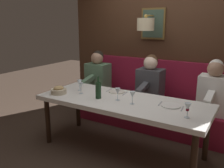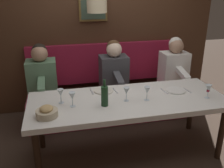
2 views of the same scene
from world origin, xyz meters
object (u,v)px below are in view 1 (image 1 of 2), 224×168
at_px(wine_bottle, 98,90).
at_px(wine_glass_3, 81,86).
at_px(diner_near, 150,81).
at_px(diner_nearest, 213,89).
at_px(bread_bowl, 59,90).
at_px(wine_glass_1, 132,95).
at_px(dining_table, 122,104).
at_px(wine_glass_4, 79,83).
at_px(diner_middle, 98,74).
at_px(wine_glass_0, 188,107).
at_px(wine_glass_2, 118,92).

bearing_deg(wine_bottle, wine_glass_3, 80.65).
height_order(diner_near, wine_glass_3, diner_near).
distance_m(diner_nearest, wine_glass_3, 1.88).
relative_size(diner_nearest, bread_bowl, 3.60).
distance_m(wine_glass_1, wine_glass_3, 0.83).
distance_m(dining_table, wine_glass_4, 0.79).
height_order(diner_middle, wine_glass_0, diner_middle).
distance_m(diner_nearest, wine_glass_4, 1.93).
height_order(diner_middle, wine_glass_3, diner_middle).
bearing_deg(diner_nearest, wine_glass_3, 119.81).
xyz_separation_m(diner_near, wine_glass_1, (-0.96, -0.16, 0.04)).
distance_m(wine_glass_3, bread_bowl, 0.32).
bearing_deg(wine_glass_3, dining_table, -85.25).
bearing_deg(wine_glass_2, diner_near, -4.48).
distance_m(wine_glass_4, wine_bottle, 0.49).
bearing_deg(wine_glass_3, diner_middle, 20.39).
height_order(wine_glass_2, wine_glass_4, same).
bearing_deg(wine_glass_0, wine_bottle, 86.67).
bearing_deg(diner_middle, wine_glass_1, -129.17).
bearing_deg(wine_glass_4, dining_table, -94.75).
bearing_deg(diner_middle, diner_nearest, -90.00).
distance_m(diner_nearest, diner_middle, 1.98).
height_order(diner_middle, wine_glass_2, diner_middle).
bearing_deg(wine_glass_1, wine_glass_0, -97.93).
bearing_deg(diner_near, wine_glass_0, -140.80).
bearing_deg(wine_glass_0, wine_glass_2, 81.90).
xyz_separation_m(diner_near, wine_bottle, (-0.99, 0.33, 0.04)).
distance_m(diner_near, wine_bottle, 1.05).
bearing_deg(wine_glass_2, dining_table, -41.43).
bearing_deg(wine_glass_2, wine_glass_0, -98.10).
bearing_deg(wine_glass_3, diner_nearest, -60.19).
bearing_deg(diner_near, wine_glass_4, 135.88).
xyz_separation_m(dining_table, diner_nearest, (0.88, -0.99, 0.14)).
relative_size(diner_near, wine_glass_4, 4.82).
height_order(diner_near, wine_glass_1, diner_near).
xyz_separation_m(wine_glass_1, bread_bowl, (-0.14, 1.10, -0.07)).
relative_size(dining_table, wine_glass_4, 13.89).
relative_size(dining_table, diner_near, 2.88).
distance_m(diner_middle, wine_glass_4, 0.85).
bearing_deg(wine_glass_1, wine_glass_4, 81.39).
xyz_separation_m(diner_middle, wine_glass_4, (-0.82, -0.23, 0.04)).
xyz_separation_m(dining_table, wine_glass_0, (-0.18, -0.90, 0.18)).
bearing_deg(wine_glass_0, dining_table, 78.70).
xyz_separation_m(diner_middle, wine_glass_3, (-0.94, -0.35, 0.04)).
bearing_deg(wine_glass_4, wine_glass_2, -98.62).
bearing_deg(bread_bowl, diner_near, -40.54).
xyz_separation_m(diner_nearest, diner_near, (0.00, 0.96, 0.00)).
xyz_separation_m(diner_nearest, wine_glass_1, (-0.96, 0.80, 0.04)).
bearing_deg(dining_table, diner_nearest, -48.28).
relative_size(dining_table, wine_glass_3, 13.89).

